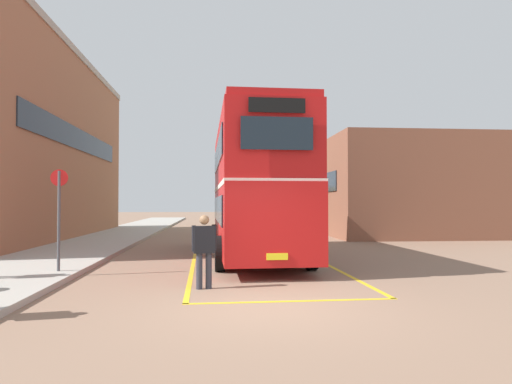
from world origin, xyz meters
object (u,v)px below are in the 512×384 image
at_px(single_deck_bus, 267,206).
at_px(double_decker_bus, 254,186).
at_px(pedestrian_boarding, 204,246).
at_px(bus_stop_sign, 59,210).

bearing_deg(single_deck_bus, double_decker_bus, -97.99).
distance_m(double_decker_bus, pedestrian_boarding, 6.16).
xyz_separation_m(double_decker_bus, bus_stop_sign, (-5.45, -3.68, -0.77)).
bearing_deg(double_decker_bus, single_deck_bus, 82.01).
height_order(double_decker_bus, bus_stop_sign, double_decker_bus).
distance_m(pedestrian_boarding, bus_stop_sign, 4.42).
bearing_deg(bus_stop_sign, single_deck_bus, 69.78).
relative_size(double_decker_bus, single_deck_bus, 1.21).
relative_size(single_deck_bus, pedestrian_boarding, 5.22).
bearing_deg(pedestrian_boarding, single_deck_bus, 80.10).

